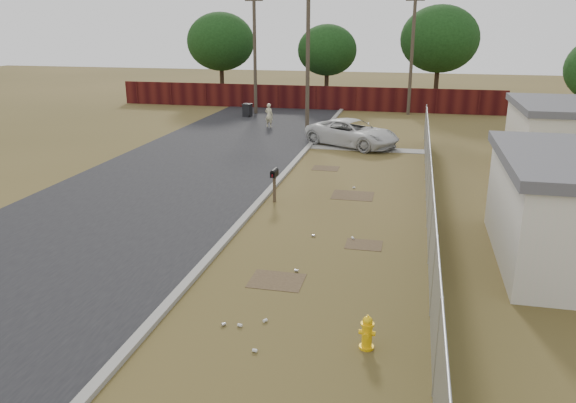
% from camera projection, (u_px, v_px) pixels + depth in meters
% --- Properties ---
extents(ground, '(120.00, 120.00, 0.00)m').
position_uv_depth(ground, '(334.00, 220.00, 19.18)').
color(ground, brown).
rests_on(ground, ground).
extents(street, '(15.10, 60.00, 0.12)m').
position_uv_depth(street, '(223.00, 157.00, 28.06)').
color(street, black).
rests_on(street, ground).
extents(chainlink_fence, '(0.10, 27.06, 2.02)m').
position_uv_depth(chainlink_fence, '(429.00, 195.00, 19.24)').
color(chainlink_fence, '#999CA2').
rests_on(chainlink_fence, ground).
extents(privacy_fence, '(30.00, 0.12, 1.80)m').
position_uv_depth(privacy_fence, '(304.00, 97.00, 43.38)').
color(privacy_fence, '#45120E').
rests_on(privacy_fence, ground).
extents(utility_poles, '(12.60, 8.24, 9.00)m').
position_uv_depth(utility_poles, '(326.00, 50.00, 37.71)').
color(utility_poles, '#494031').
rests_on(utility_poles, ground).
extents(horizon_trees, '(33.32, 31.94, 7.78)m').
position_uv_depth(horizon_trees, '(395.00, 49.00, 39.47)').
color(horizon_trees, '#352518').
rests_on(horizon_trees, ground).
extents(fire_hydrant, '(0.35, 0.35, 0.77)m').
position_uv_depth(fire_hydrant, '(367.00, 333.00, 11.56)').
color(fire_hydrant, yellow).
rests_on(fire_hydrant, ground).
extents(mailbox, '(0.21, 0.55, 1.27)m').
position_uv_depth(mailbox, '(274.00, 176.00, 20.86)').
color(mailbox, brown).
rests_on(mailbox, ground).
extents(pickup_truck, '(5.70, 4.54, 1.44)m').
position_uv_depth(pickup_truck, '(353.00, 133.00, 30.44)').
color(pickup_truck, silver).
rests_on(pickup_truck, ground).
extents(pedestrian, '(0.64, 0.51, 1.53)m').
position_uv_depth(pedestrian, '(269.00, 115.00, 35.92)').
color(pedestrian, beige).
rests_on(pedestrian, ground).
extents(trash_bin, '(0.69, 0.76, 0.93)m').
position_uv_depth(trash_bin, '(247.00, 110.00, 40.01)').
color(trash_bin, black).
rests_on(trash_bin, ground).
extents(scattered_litter, '(2.34, 12.41, 0.07)m').
position_uv_depth(scattered_litter, '(297.00, 269.00, 15.30)').
color(scattered_litter, silver).
rests_on(scattered_litter, ground).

